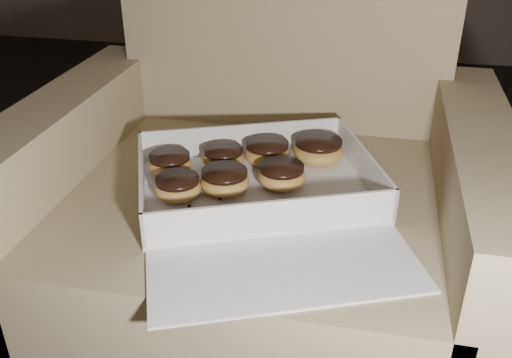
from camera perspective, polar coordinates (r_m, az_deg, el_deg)
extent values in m
cube|color=#8C7F59|center=(1.25, 0.08, -9.08)|extent=(0.75, 0.75, 0.44)
cube|color=#8C7F59|center=(1.35, 3.26, 16.88)|extent=(0.75, 0.15, 0.54)
cube|color=#8C7F59|center=(1.33, -17.24, -3.96)|extent=(0.12, 0.75, 0.58)
cube|color=#8C7F59|center=(1.20, 19.52, -8.31)|extent=(0.12, 0.75, 0.58)
cube|color=white|center=(1.09, 0.00, -1.11)|extent=(0.52, 0.46, 0.01)
cube|color=white|center=(1.21, -1.36, 4.04)|extent=(0.40, 0.17, 0.06)
cube|color=white|center=(0.94, 1.76, -3.91)|extent=(0.40, 0.17, 0.06)
cube|color=white|center=(1.06, -11.35, -0.42)|extent=(0.13, 0.30, 0.06)
cube|color=white|center=(1.13, 10.67, 1.49)|extent=(0.13, 0.30, 0.06)
cube|color=#CD527D|center=(1.13, 10.89, 1.50)|extent=(0.12, 0.29, 0.05)
cube|color=white|center=(0.89, 2.97, -9.13)|extent=(0.46, 0.33, 0.01)
ellipsoid|color=gold|center=(1.08, 2.56, 0.25)|extent=(0.09, 0.09, 0.04)
cylinder|color=black|center=(1.08, 2.58, 1.16)|extent=(0.09, 0.09, 0.01)
ellipsoid|color=gold|center=(1.18, 6.23, 2.77)|extent=(0.10, 0.10, 0.05)
cylinder|color=black|center=(1.17, 6.29, 3.72)|extent=(0.10, 0.10, 0.01)
ellipsoid|color=gold|center=(1.06, -7.82, -0.92)|extent=(0.09, 0.09, 0.04)
cylinder|color=black|center=(1.05, -7.89, -0.07)|extent=(0.08, 0.08, 0.01)
ellipsoid|color=gold|center=(1.16, -3.28, 2.09)|extent=(0.09, 0.09, 0.04)
cylinder|color=black|center=(1.15, -3.30, 2.88)|extent=(0.08, 0.08, 0.01)
ellipsoid|color=gold|center=(1.07, -3.15, -0.28)|extent=(0.09, 0.09, 0.04)
cylinder|color=black|center=(1.06, -3.18, 0.64)|extent=(0.09, 0.09, 0.01)
ellipsoid|color=gold|center=(1.17, 1.12, 2.59)|extent=(0.10, 0.10, 0.05)
cylinder|color=black|center=(1.16, 1.13, 3.48)|extent=(0.09, 0.09, 0.01)
ellipsoid|color=gold|center=(1.14, -8.59, 1.43)|extent=(0.09, 0.09, 0.04)
cylinder|color=black|center=(1.13, -8.66, 2.25)|extent=(0.08, 0.08, 0.01)
ellipsoid|color=black|center=(1.02, 4.76, -3.21)|extent=(0.01, 0.01, 0.00)
ellipsoid|color=black|center=(1.05, -3.61, -1.99)|extent=(0.01, 0.01, 0.00)
ellipsoid|color=black|center=(1.03, -6.69, -2.68)|extent=(0.01, 0.01, 0.00)
ellipsoid|color=black|center=(0.98, -3.96, -4.69)|extent=(0.01, 0.01, 0.00)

